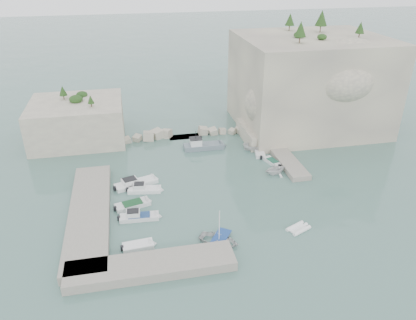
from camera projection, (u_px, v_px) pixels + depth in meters
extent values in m
plane|color=#4C736A|center=(217.00, 198.00, 56.14)|extent=(400.00, 400.00, 0.00)
cube|color=beige|center=(309.00, 83.00, 76.49)|extent=(26.00, 22.00, 17.00)
cube|color=beige|center=(265.00, 133.00, 73.62)|extent=(8.00, 10.00, 2.50)
cube|color=beige|center=(78.00, 121.00, 72.75)|extent=(16.00, 14.00, 7.00)
cube|color=#9E9689|center=(89.00, 213.00, 51.95)|extent=(5.00, 24.00, 1.10)
cube|color=#9E9689|center=(151.00, 266.00, 43.18)|extent=(18.00, 4.00, 1.10)
cube|color=#9E9689|center=(283.00, 156.00, 67.12)|extent=(3.00, 16.00, 0.80)
cube|color=beige|center=(185.00, 133.00, 74.83)|extent=(28.00, 3.00, 1.40)
imported|color=silver|center=(219.00, 243.00, 47.52)|extent=(5.91, 5.55, 1.00)
imported|color=white|center=(275.00, 174.00, 62.47)|extent=(4.25, 3.88, 1.91)
imported|color=silver|center=(255.00, 151.00, 69.65)|extent=(4.48, 3.23, 1.63)
cylinder|color=white|center=(219.00, 225.00, 46.34)|extent=(0.10, 0.10, 4.20)
cone|color=#1E4219|center=(301.00, 29.00, 66.34)|extent=(1.96, 1.96, 2.45)
cone|color=#1E4219|center=(322.00, 18.00, 75.48)|extent=(2.24, 2.24, 2.80)
cone|color=#1E4219|center=(360.00, 28.00, 70.45)|extent=(1.57, 1.57, 1.96)
cone|color=#1E4219|center=(290.00, 19.00, 77.43)|extent=(1.79, 1.79, 2.24)
cone|color=#1E4219|center=(63.00, 91.00, 71.81)|extent=(1.40, 1.40, 1.75)
cone|color=#1E4219|center=(91.00, 99.00, 68.50)|extent=(1.12, 1.12, 1.40)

